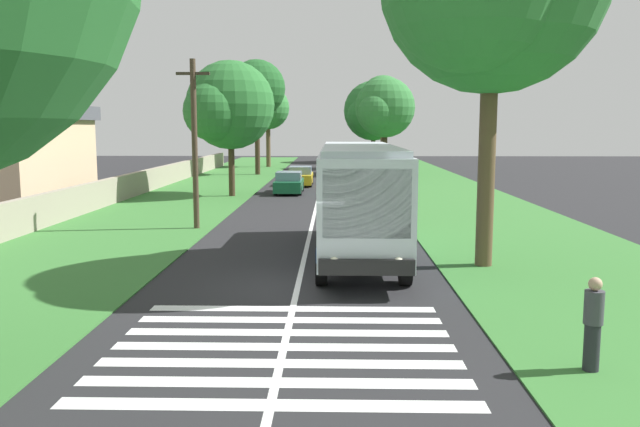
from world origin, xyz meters
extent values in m
plane|color=#262628|center=(0.00, 0.00, 0.00)|extent=(160.00, 160.00, 0.00)
cube|color=#387533|center=(15.00, 8.20, 0.02)|extent=(120.00, 8.00, 0.04)
cube|color=#387533|center=(15.00, -8.20, 0.02)|extent=(120.00, 8.00, 0.04)
cube|color=silver|center=(15.00, 0.00, 0.00)|extent=(110.00, 0.16, 0.01)
cube|color=silver|center=(4.31, -1.80, 2.10)|extent=(11.00, 2.50, 2.90)
cube|color=slate|center=(4.61, -1.80, 2.62)|extent=(9.68, 2.54, 0.85)
cube|color=slate|center=(-1.15, -1.80, 2.45)|extent=(0.08, 2.20, 1.74)
cube|color=#1E4C9E|center=(4.31, -1.80, 1.10)|extent=(10.78, 2.53, 0.36)
cube|color=silver|center=(4.31, -1.80, 3.64)|extent=(10.56, 2.30, 0.18)
cube|color=black|center=(-1.27, -1.80, 0.87)|extent=(0.16, 2.40, 0.40)
sphere|color=#F2EDCC|center=(-1.21, -1.00, 1.00)|extent=(0.24, 0.24, 0.24)
sphere|color=#F2EDCC|center=(-1.21, -2.60, 1.00)|extent=(0.24, 0.24, 0.24)
cylinder|color=black|center=(0.41, -0.65, 0.55)|extent=(1.10, 0.32, 1.10)
cylinder|color=black|center=(7.81, -0.65, 0.55)|extent=(1.10, 0.32, 1.10)
cylinder|color=black|center=(0.41, -2.95, 0.55)|extent=(1.10, 0.32, 1.10)
cylinder|color=black|center=(7.81, -2.95, 0.55)|extent=(1.10, 0.32, 1.10)
cube|color=silver|center=(-7.40, 0.00, 0.00)|extent=(0.45, 6.80, 0.01)
cube|color=silver|center=(-6.50, 0.00, 0.00)|extent=(0.45, 6.80, 0.01)
cube|color=silver|center=(-5.60, 0.00, 0.00)|extent=(0.45, 6.80, 0.01)
cube|color=silver|center=(-4.70, 0.00, 0.00)|extent=(0.45, 6.80, 0.01)
cube|color=silver|center=(-3.80, 0.00, 0.00)|extent=(0.45, 6.80, 0.01)
cube|color=silver|center=(-2.90, 0.00, 0.00)|extent=(0.45, 6.80, 0.01)
cube|color=silver|center=(-2.00, 0.00, 0.00)|extent=(0.45, 6.80, 0.01)
cube|color=#145933|center=(25.16, 1.98, 0.53)|extent=(4.30, 1.75, 0.70)
cube|color=slate|center=(25.06, 1.98, 1.15)|extent=(2.00, 1.61, 0.55)
cylinder|color=black|center=(23.81, 2.76, 0.32)|extent=(0.64, 0.22, 0.64)
cylinder|color=black|center=(26.51, 2.76, 0.32)|extent=(0.64, 0.22, 0.64)
cylinder|color=black|center=(23.81, 1.20, 0.32)|extent=(0.64, 0.22, 0.64)
cylinder|color=black|center=(26.51, 1.20, 0.32)|extent=(0.64, 0.22, 0.64)
cube|color=gold|center=(30.91, 1.53, 0.53)|extent=(4.30, 1.75, 0.70)
cube|color=slate|center=(30.81, 1.53, 1.15)|extent=(2.00, 1.61, 0.55)
cylinder|color=black|center=(29.56, 2.31, 0.32)|extent=(0.64, 0.22, 0.64)
cylinder|color=black|center=(32.26, 2.31, 0.32)|extent=(0.64, 0.22, 0.64)
cylinder|color=black|center=(29.56, 0.75, 0.32)|extent=(0.64, 0.22, 0.64)
cylinder|color=black|center=(32.26, 0.75, 0.32)|extent=(0.64, 0.22, 0.64)
cube|color=#B7A893|center=(38.70, -1.79, 0.53)|extent=(4.30, 1.75, 0.70)
cube|color=slate|center=(38.60, -1.79, 1.15)|extent=(2.00, 1.61, 0.55)
cylinder|color=black|center=(37.35, -1.01, 0.32)|extent=(0.64, 0.22, 0.64)
cylinder|color=black|center=(40.05, -1.01, 0.32)|extent=(0.64, 0.22, 0.64)
cylinder|color=black|center=(37.35, -2.57, 0.32)|extent=(0.64, 0.22, 0.64)
cylinder|color=black|center=(40.05, -2.57, 0.32)|extent=(0.64, 0.22, 0.64)
cylinder|color=brown|center=(52.98, 6.17, 2.57)|extent=(0.47, 0.47, 5.06)
sphere|color=#337A38|center=(52.98, 6.17, 6.37)|extent=(4.61, 4.61, 4.61)
sphere|color=#337A38|center=(54.36, 6.17, 6.02)|extent=(2.58, 2.58, 2.58)
sphere|color=#337A38|center=(51.82, 6.86, 6.02)|extent=(3.25, 3.25, 3.25)
cylinder|color=#3D2D1E|center=(41.56, 5.99, 3.19)|extent=(0.45, 0.45, 6.30)
sphere|color=#1E5623|center=(41.56, 5.99, 7.76)|extent=(5.14, 5.14, 5.14)
sphere|color=#1E5623|center=(43.10, 5.99, 7.37)|extent=(3.29, 3.29, 3.29)
sphere|color=#1E5623|center=(40.27, 6.76, 7.37)|extent=(3.16, 3.16, 3.16)
cylinder|color=#3D2D1E|center=(23.11, 5.42, 2.11)|extent=(0.38, 0.38, 4.13)
sphere|color=#286B2D|center=(23.11, 5.42, 5.67)|extent=(5.45, 5.45, 5.45)
sphere|color=#286B2D|center=(24.75, 5.42, 5.26)|extent=(3.79, 3.79, 3.79)
sphere|color=#286B2D|center=(21.75, 6.24, 5.26)|extent=(3.60, 3.60, 3.60)
cylinder|color=brown|center=(2.89, -5.66, 3.43)|extent=(0.52, 0.52, 6.78)
sphere|color=#337A38|center=(4.92, -5.66, 8.17)|extent=(4.41, 4.41, 4.41)
cylinder|color=brown|center=(50.79, -6.00, 3.02)|extent=(0.40, 0.40, 5.95)
sphere|color=#337A38|center=(50.79, -6.00, 7.29)|extent=(4.70, 4.70, 4.70)
sphere|color=#337A38|center=(52.20, -6.00, 6.93)|extent=(2.63, 2.63, 2.63)
sphere|color=#337A38|center=(49.62, -5.30, 6.93)|extent=(2.69, 2.69, 2.69)
cylinder|color=#3D2D1E|center=(62.90, -5.77, 2.17)|extent=(0.56, 0.56, 4.26)
sphere|color=#286B2D|center=(62.90, -5.77, 6.30)|extent=(7.27, 7.27, 7.27)
sphere|color=#286B2D|center=(65.08, -5.77, 5.75)|extent=(4.58, 4.58, 4.58)
sphere|color=#286B2D|center=(61.08, -4.68, 5.75)|extent=(4.31, 4.31, 4.31)
cylinder|color=#3D2D1E|center=(42.47, -5.59, 2.31)|extent=(0.51, 0.51, 4.55)
sphere|color=#337A38|center=(42.47, -5.59, 6.09)|extent=(5.47, 5.47, 5.47)
sphere|color=#337A38|center=(44.11, -5.59, 5.68)|extent=(4.06, 4.06, 4.06)
sphere|color=#337A38|center=(41.11, -4.77, 5.68)|extent=(3.34, 3.34, 3.34)
cylinder|color=#473828|center=(10.13, 4.89, 3.59)|extent=(0.24, 0.24, 7.09)
cube|color=#3D3326|center=(10.13, 4.89, 6.53)|extent=(0.12, 1.40, 0.12)
cube|color=#9E937F|center=(20.00, 11.60, 0.76)|extent=(70.00, 0.40, 1.44)
cylinder|color=#26262D|center=(-5.91, -5.56, 0.46)|extent=(0.28, 0.28, 0.85)
cylinder|color=#3F3F47|center=(-5.91, -5.56, 1.19)|extent=(0.34, 0.34, 0.60)
sphere|color=tan|center=(-5.91, -5.56, 1.61)|extent=(0.24, 0.24, 0.24)
camera|label=1|loc=(-17.01, -0.99, 4.33)|focal=36.22mm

